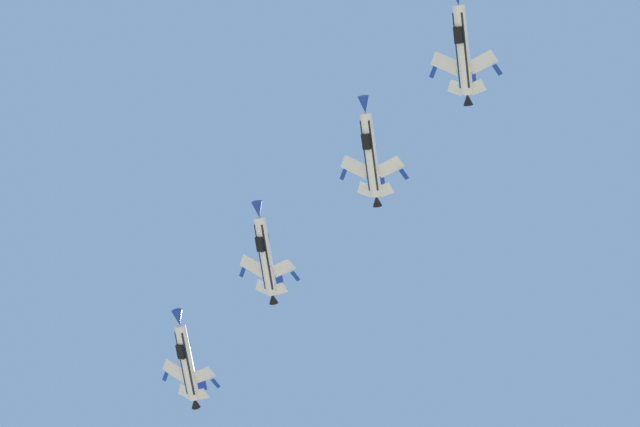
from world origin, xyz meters
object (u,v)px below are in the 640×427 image
fighter_jet_left_wing (371,153)px  fighter_jet_right_wing (266,254)px  fighter_jet_left_outer (187,360)px  fighter_jet_lead (463,48)px

fighter_jet_left_wing → fighter_jet_right_wing: (-21.40, 4.04, 2.16)m
fighter_jet_left_outer → fighter_jet_lead: bearing=138.2°
fighter_jet_lead → fighter_jet_left_wing: bearing=-42.8°
fighter_jet_right_wing → fighter_jet_left_wing: bearing=141.8°
fighter_jet_left_wing → fighter_jet_left_outer: bearing=-41.3°
fighter_jet_left_wing → fighter_jet_left_outer: 41.16m
fighter_jet_right_wing → fighter_jet_left_outer: bearing=-44.8°
fighter_jet_lead → fighter_jet_right_wing: (-39.77, 9.08, 3.67)m
fighter_jet_left_outer → fighter_jet_left_wing: bearing=138.7°
fighter_jet_lead → fighter_jet_left_outer: (-58.32, 14.85, 0.34)m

